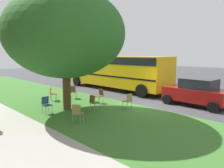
{
  "coord_description": "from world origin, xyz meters",
  "views": [
    {
      "loc": [
        -8.09,
        10.5,
        3.11
      ],
      "look_at": [
        2.33,
        0.67,
        1.15
      ],
      "focal_mm": 35.74,
      "sensor_mm": 36.0,
      "label": 1
    }
  ],
  "objects_px": {
    "street_tree": "(65,34)",
    "chair_6": "(94,102)",
    "chair_0": "(100,95)",
    "chair_1": "(52,93)",
    "school_bus": "(115,69)",
    "chair_4": "(73,91)",
    "chair_2": "(46,104)",
    "chair_5": "(77,112)",
    "parked_car": "(196,92)",
    "chair_3": "(128,100)"
  },
  "relations": [
    {
      "from": "chair_1",
      "to": "chair_4",
      "type": "bearing_deg",
      "value": -106.22
    },
    {
      "from": "street_tree",
      "to": "chair_1",
      "type": "xyz_separation_m",
      "value": [
        2.81,
        -0.61,
        -3.63
      ]
    },
    {
      "from": "chair_5",
      "to": "chair_6",
      "type": "relative_size",
      "value": 1.0
    },
    {
      "from": "street_tree",
      "to": "chair_5",
      "type": "bearing_deg",
      "value": 157.72
    },
    {
      "from": "chair_3",
      "to": "school_bus",
      "type": "distance_m",
      "value": 7.17
    },
    {
      "from": "street_tree",
      "to": "chair_2",
      "type": "relative_size",
      "value": 7.42
    },
    {
      "from": "chair_2",
      "to": "chair_6",
      "type": "bearing_deg",
      "value": -121.85
    },
    {
      "from": "chair_6",
      "to": "street_tree",
      "type": "bearing_deg",
      "value": 35.36
    },
    {
      "from": "chair_1",
      "to": "school_bus",
      "type": "xyz_separation_m",
      "value": [
        0.48,
        -6.31,
        1.24
      ]
    },
    {
      "from": "chair_1",
      "to": "school_bus",
      "type": "relative_size",
      "value": 0.08
    },
    {
      "from": "chair_4",
      "to": "school_bus",
      "type": "xyz_separation_m",
      "value": [
        0.89,
        -4.92,
        1.24
      ]
    },
    {
      "from": "chair_0",
      "to": "chair_5",
      "type": "relative_size",
      "value": 1.0
    },
    {
      "from": "chair_4",
      "to": "chair_2",
      "type": "bearing_deg",
      "value": 126.1
    },
    {
      "from": "chair_4",
      "to": "chair_3",
      "type": "bearing_deg",
      "value": -173.24
    },
    {
      "from": "chair_0",
      "to": "chair_3",
      "type": "distance_m",
      "value": 2.29
    },
    {
      "from": "chair_0",
      "to": "chair_5",
      "type": "xyz_separation_m",
      "value": [
        -2.5,
        3.43,
        0.0
      ]
    },
    {
      "from": "street_tree",
      "to": "school_bus",
      "type": "xyz_separation_m",
      "value": [
        3.29,
        -6.92,
        -2.39
      ]
    },
    {
      "from": "chair_3",
      "to": "parked_car",
      "type": "bearing_deg",
      "value": -122.69
    },
    {
      "from": "chair_4",
      "to": "chair_1",
      "type": "bearing_deg",
      "value": 73.78
    },
    {
      "from": "chair_2",
      "to": "chair_3",
      "type": "distance_m",
      "value": 4.42
    },
    {
      "from": "chair_1",
      "to": "chair_3",
      "type": "distance_m",
      "value": 5.42
    },
    {
      "from": "chair_2",
      "to": "parked_car",
      "type": "distance_m",
      "value": 8.62
    },
    {
      "from": "chair_4",
      "to": "chair_6",
      "type": "bearing_deg",
      "value": 163.15
    },
    {
      "from": "chair_0",
      "to": "chair_6",
      "type": "height_order",
      "value": "same"
    },
    {
      "from": "chair_0",
      "to": "chair_4",
      "type": "xyz_separation_m",
      "value": [
        2.37,
        0.42,
        0.0
      ]
    },
    {
      "from": "street_tree",
      "to": "chair_4",
      "type": "distance_m",
      "value": 4.79
    },
    {
      "from": "chair_4",
      "to": "chair_5",
      "type": "height_order",
      "value": "same"
    },
    {
      "from": "chair_5",
      "to": "school_bus",
      "type": "height_order",
      "value": "school_bus"
    },
    {
      "from": "chair_2",
      "to": "chair_4",
      "type": "xyz_separation_m",
      "value": [
        2.35,
        -3.22,
        0.0
      ]
    },
    {
      "from": "street_tree",
      "to": "chair_6",
      "type": "bearing_deg",
      "value": -144.64
    },
    {
      "from": "chair_3",
      "to": "chair_6",
      "type": "xyz_separation_m",
      "value": [
        1.0,
        1.66,
        0.0
      ]
    },
    {
      "from": "parked_car",
      "to": "chair_6",
      "type": "bearing_deg",
      "value": 57.82
    },
    {
      "from": "chair_2",
      "to": "chair_5",
      "type": "xyz_separation_m",
      "value": [
        -2.52,
        -0.21,
        0.0
      ]
    },
    {
      "from": "parked_car",
      "to": "school_bus",
      "type": "bearing_deg",
      "value": -6.12
    },
    {
      "from": "chair_4",
      "to": "parked_car",
      "type": "height_order",
      "value": "parked_car"
    },
    {
      "from": "chair_0",
      "to": "chair_4",
      "type": "bearing_deg",
      "value": 10.03
    },
    {
      "from": "chair_6",
      "to": "chair_0",
      "type": "bearing_deg",
      "value": -49.84
    },
    {
      "from": "school_bus",
      "to": "parked_car",
      "type": "bearing_deg",
      "value": 173.88
    },
    {
      "from": "street_tree",
      "to": "chair_2",
      "type": "height_order",
      "value": "street_tree"
    },
    {
      "from": "street_tree",
      "to": "school_bus",
      "type": "relative_size",
      "value": 0.63
    },
    {
      "from": "chair_3",
      "to": "chair_6",
      "type": "height_order",
      "value": "same"
    },
    {
      "from": "chair_2",
      "to": "chair_5",
      "type": "height_order",
      "value": "same"
    },
    {
      "from": "chair_2",
      "to": "school_bus",
      "type": "xyz_separation_m",
      "value": [
        3.24,
        -8.14,
        1.24
      ]
    },
    {
      "from": "school_bus",
      "to": "chair_1",
      "type": "bearing_deg",
      "value": 94.38
    },
    {
      "from": "chair_1",
      "to": "parked_car",
      "type": "relative_size",
      "value": 0.24
    },
    {
      "from": "street_tree",
      "to": "chair_0",
      "type": "distance_m",
      "value": 4.36
    },
    {
      "from": "street_tree",
      "to": "chair_2",
      "type": "distance_m",
      "value": 3.83
    },
    {
      "from": "chair_0",
      "to": "chair_2",
      "type": "distance_m",
      "value": 3.64
    },
    {
      "from": "chair_4",
      "to": "chair_5",
      "type": "distance_m",
      "value": 5.72
    },
    {
      "from": "chair_0",
      "to": "chair_2",
      "type": "height_order",
      "value": "same"
    }
  ]
}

